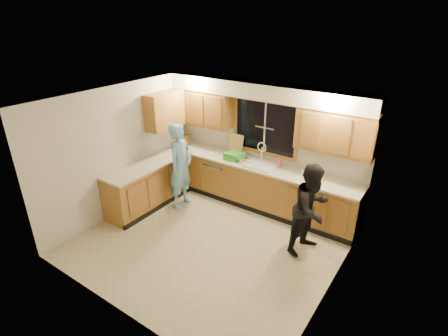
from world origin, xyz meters
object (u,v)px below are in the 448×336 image
at_px(stove, 127,196).
at_px(bowl, 306,174).
at_px(woman, 311,209).
at_px(dish_crate, 234,156).
at_px(sink, 256,166).
at_px(soap_bottle, 279,162).
at_px(man, 181,166).
at_px(dishwasher, 221,177).
at_px(knife_block, 187,140).

height_order(stove, bowl, bowl).
xyz_separation_m(woman, dish_crate, (-1.97, 0.73, 0.21)).
relative_size(sink, dish_crate, 2.59).
bearing_deg(bowl, soap_bottle, 170.17).
relative_size(sink, soap_bottle, 4.97).
height_order(sink, man, man).
bearing_deg(man, stove, 141.36).
relative_size(dishwasher, dish_crate, 2.47).
distance_m(man, bowl, 2.44).
height_order(soap_bottle, bowl, soap_bottle).
relative_size(stove, man, 0.51).
height_order(dishwasher, soap_bottle, soap_bottle).
distance_m(sink, man, 1.51).
bearing_deg(man, dish_crate, -50.41).
bearing_deg(soap_bottle, knife_block, -177.12).
relative_size(sink, dishwasher, 1.05).
bearing_deg(dish_crate, dishwasher, 170.51).
bearing_deg(man, bowl, -74.81).
bearing_deg(dishwasher, woman, -18.65).
height_order(knife_block, soap_bottle, knife_block).
bearing_deg(dishwasher, knife_block, 176.08).
bearing_deg(bowl, woman, -61.86).
bearing_deg(sink, soap_bottle, 22.05).
height_order(man, bowl, man).
distance_m(stove, bowl, 3.43).
distance_m(man, soap_bottle, 1.95).
xyz_separation_m(stove, bowl, (2.82, 1.89, 0.49)).
bearing_deg(bowl, dishwasher, -177.62).
xyz_separation_m(man, woman, (2.71, 0.08, -0.09)).
distance_m(woman, bowl, 0.99).
bearing_deg(sink, stove, -134.61).
height_order(sink, stove, sink).
distance_m(dishwasher, woman, 2.49).
height_order(dishwasher, dish_crate, dish_crate).
bearing_deg(man, knife_block, 26.05).
relative_size(man, soap_bottle, 10.15).
bearing_deg(sink, bowl, 3.54).
bearing_deg(woman, bowl, 43.85).
distance_m(sink, dishwasher, 0.96).
bearing_deg(soap_bottle, dish_crate, -164.83).
distance_m(sink, bowl, 1.02).
height_order(woman, bowl, woman).
distance_m(sink, dish_crate, 0.51).
bearing_deg(knife_block, bowl, -8.69).
bearing_deg(dish_crate, soap_bottle, 15.17).
bearing_deg(sink, dishwasher, -179.01).
relative_size(woman, dish_crate, 4.72).
height_order(sink, dishwasher, sink).
height_order(stove, dish_crate, dish_crate).
xyz_separation_m(sink, woman, (1.48, -0.80, -0.08)).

